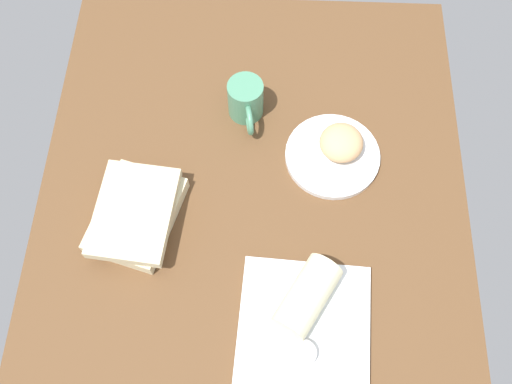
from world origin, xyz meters
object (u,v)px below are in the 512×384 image
at_px(round_plate, 332,156).
at_px(coffee_mug, 246,100).
at_px(breakfast_wrap, 307,296).
at_px(sauce_cup, 303,354).
at_px(book_stack, 135,214).
at_px(square_plate, 304,325).
at_px(scone_pastry, 341,143).

xyz_separation_m(round_plate, coffee_mug, (-0.11, -0.19, 0.04)).
height_order(breakfast_wrap, coffee_mug, coffee_mug).
xyz_separation_m(sauce_cup, book_stack, (-0.26, -0.34, 0.00)).
bearing_deg(breakfast_wrap, coffee_mug, -42.54).
bearing_deg(square_plate, coffee_mug, -164.55).
bearing_deg(breakfast_wrap, sauce_cup, 117.15).
height_order(book_stack, coffee_mug, coffee_mug).
relative_size(book_stack, coffee_mug, 1.88).
relative_size(sauce_cup, breakfast_wrap, 0.33).
relative_size(round_plate, square_plate, 0.83).
relative_size(scone_pastry, coffee_mug, 0.74).
height_order(sauce_cup, book_stack, book_stack).
bearing_deg(sauce_cup, scone_pastry, 169.82).
xyz_separation_m(square_plate, book_stack, (-0.21, -0.34, 0.02)).
xyz_separation_m(scone_pastry, sauce_cup, (0.43, -0.08, -0.01)).
distance_m(round_plate, book_stack, 0.43).
bearing_deg(scone_pastry, breakfast_wrap, -12.23).
distance_m(breakfast_wrap, book_stack, 0.38).
bearing_deg(round_plate, breakfast_wrap, -10.19).
height_order(square_plate, breakfast_wrap, breakfast_wrap).
bearing_deg(scone_pastry, book_stack, -67.28).
distance_m(scone_pastry, coffee_mug, 0.23).
distance_m(sauce_cup, coffee_mug, 0.55).
bearing_deg(scone_pastry, sauce_cup, -10.18).
bearing_deg(round_plate, square_plate, -9.35).
height_order(round_plate, coffee_mug, coffee_mug).
height_order(scone_pastry, square_plate, scone_pastry).
bearing_deg(round_plate, sauce_cup, -8.54).
xyz_separation_m(scone_pastry, breakfast_wrap, (0.34, -0.07, 0.01)).
height_order(scone_pastry, coffee_mug, coffee_mug).
bearing_deg(square_plate, round_plate, 170.65).
distance_m(round_plate, coffee_mug, 0.22).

